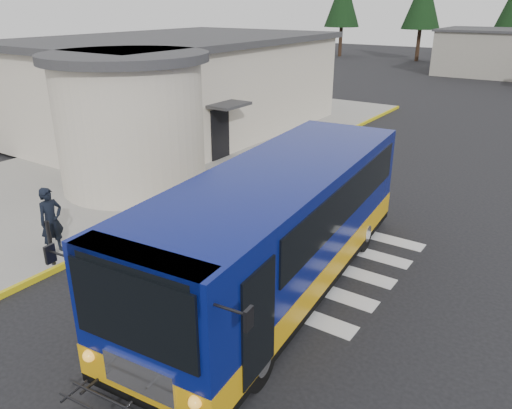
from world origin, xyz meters
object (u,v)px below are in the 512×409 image
Objects in this scene: transit_bus at (277,233)px; pedestrian_a at (51,221)px; bollard at (50,243)px; pedestrian_b at (108,178)px.

pedestrian_a is at bearing -165.23° from transit_bus.
pedestrian_a is 1.51× the size of bollard.
pedestrian_a is (-5.83, -2.12, -0.36)m from transit_bus.
transit_bus is 7.60m from pedestrian_b.
transit_bus reaches higher than bollard.
transit_bus is at bearing -68.85° from pedestrian_a.
transit_bus is at bearing 39.83° from pedestrian_b.
pedestrian_b is at bearing 120.13° from bollard.
pedestrian_b reaches higher than bollard.
pedestrian_b is at bearing 165.51° from transit_bus.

